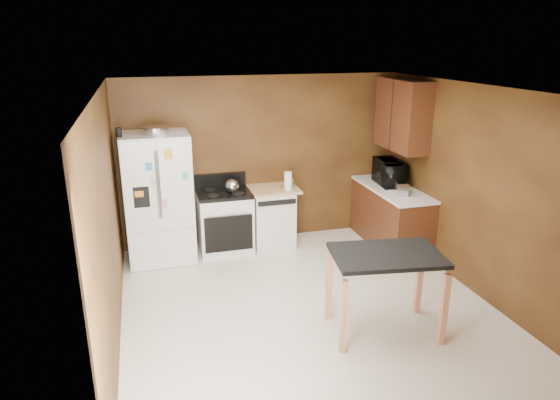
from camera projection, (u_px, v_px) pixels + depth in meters
name	position (u px, v px, depth m)	size (l,w,h in m)	color
floor	(308.00, 307.00, 5.84)	(4.50, 4.50, 0.00)	white
ceiling	(312.00, 90.00, 5.07)	(4.50, 4.50, 0.00)	white
wall_back	(261.00, 160.00, 7.51)	(4.20, 4.20, 0.00)	brown
wall_front	(417.00, 308.00, 3.39)	(4.20, 4.20, 0.00)	brown
wall_left	(108.00, 225.00, 4.91)	(4.50, 4.50, 0.00)	brown
wall_right	(475.00, 191.00, 5.99)	(4.50, 4.50, 0.00)	brown
roasting_pan	(156.00, 130.00, 6.59)	(0.35, 0.35, 0.09)	silver
pen_cup	(119.00, 132.00, 6.34)	(0.08, 0.08, 0.12)	black
kettle	(232.00, 186.00, 7.09)	(0.20, 0.20, 0.20)	silver
paper_towel	(288.00, 181.00, 7.25)	(0.11, 0.11, 0.27)	white
green_canister	(291.00, 182.00, 7.48)	(0.09, 0.09, 0.10)	green
toaster	(401.00, 188.00, 7.01)	(0.16, 0.25, 0.19)	silver
microwave	(389.00, 173.00, 7.49)	(0.60, 0.41, 0.33)	black
refrigerator	(159.00, 198.00, 6.87)	(0.90, 0.80, 1.80)	white
gas_range	(225.00, 220.00, 7.29)	(0.76, 0.68, 1.10)	white
dishwasher	(272.00, 216.00, 7.50)	(0.78, 0.63, 0.89)	white
right_cabinets	(394.00, 186.00, 7.39)	(0.63, 1.58, 2.45)	#5A2A18
island	(386.00, 266.00, 5.14)	(1.20, 0.89, 0.91)	black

